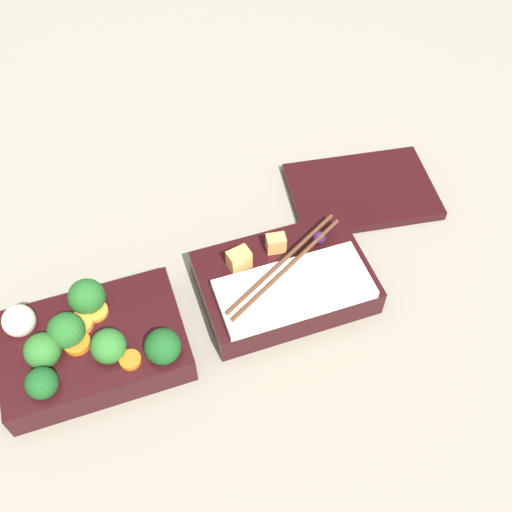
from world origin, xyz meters
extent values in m
plane|color=gray|center=(0.00, 0.00, 0.00)|extent=(3.00, 3.00, 0.00)
cube|color=black|center=(-0.12, -0.02, 0.02)|extent=(0.21, 0.14, 0.04)
sphere|color=#2D7028|center=(-0.17, -0.03, 0.05)|extent=(0.04, 0.04, 0.04)
sphere|color=#19511E|center=(-0.17, -0.06, 0.05)|extent=(0.04, 0.04, 0.04)
sphere|color=#236023|center=(-0.14, -0.01, 0.05)|extent=(0.04, 0.04, 0.04)
sphere|color=#236023|center=(-0.11, 0.03, 0.05)|extent=(0.04, 0.04, 0.04)
sphere|color=#2D7028|center=(-0.10, -0.04, 0.05)|extent=(0.04, 0.04, 0.04)
sphere|color=#19511E|center=(-0.04, -0.06, 0.05)|extent=(0.04, 0.04, 0.04)
cylinder|color=orange|center=(-0.08, -0.06, 0.04)|extent=(0.02, 0.02, 0.01)
cylinder|color=orange|center=(-0.13, -0.02, 0.04)|extent=(0.03, 0.03, 0.01)
cylinder|color=orange|center=(-0.12, 0.00, 0.04)|extent=(0.03, 0.03, 0.01)
cylinder|color=orange|center=(-0.10, 0.01, 0.04)|extent=(0.04, 0.04, 0.01)
sphere|color=beige|center=(-0.19, 0.02, 0.05)|extent=(0.04, 0.04, 0.04)
cube|color=black|center=(0.12, -0.01, 0.02)|extent=(0.21, 0.14, 0.04)
cube|color=white|center=(0.12, -0.04, 0.05)|extent=(0.18, 0.08, 0.01)
cube|color=#F4A356|center=(0.07, 0.02, 0.05)|extent=(0.03, 0.02, 0.03)
cube|color=#F4A356|center=(0.13, 0.03, 0.05)|extent=(0.03, 0.02, 0.02)
sphere|color=#381942|center=(0.18, 0.02, 0.05)|extent=(0.02, 0.02, 0.02)
cylinder|color=#56331E|center=(0.13, -0.01, 0.06)|extent=(0.17, 0.10, 0.01)
cylinder|color=#56331E|center=(0.12, 0.00, 0.06)|extent=(0.17, 0.10, 0.01)
cube|color=black|center=(0.29, 0.11, 0.01)|extent=(0.22, 0.16, 0.01)
camera|label=1|loc=(-0.05, -0.40, 0.64)|focal=42.00mm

